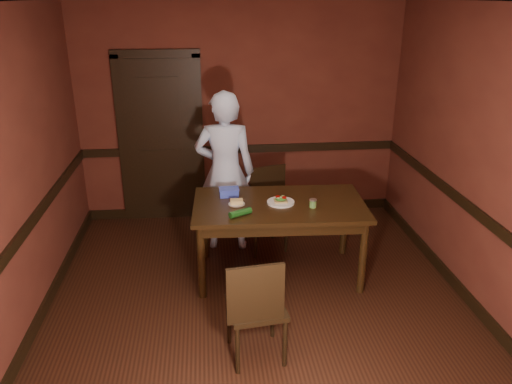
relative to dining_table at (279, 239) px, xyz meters
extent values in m
cube|color=black|center=(-0.27, -0.65, -0.40)|extent=(4.00, 4.50, 0.01)
cube|color=white|center=(-0.27, -0.65, 2.30)|extent=(4.00, 4.50, 0.01)
cube|color=#542319|center=(-0.27, 1.60, 0.95)|extent=(4.00, 0.02, 2.70)
cube|color=#542319|center=(-0.27, -2.90, 0.95)|extent=(4.00, 0.02, 2.70)
cube|color=#542319|center=(-2.27, -0.65, 0.95)|extent=(0.02, 4.50, 2.70)
cube|color=#542319|center=(1.73, -0.65, 0.95)|extent=(0.02, 4.50, 2.70)
cube|color=black|center=(-0.27, 1.59, 0.50)|extent=(4.00, 0.03, 0.10)
cube|color=black|center=(-2.25, -0.65, 0.50)|extent=(0.03, 4.50, 0.10)
cube|color=black|center=(1.72, -0.65, 0.50)|extent=(0.03, 4.50, 0.10)
cube|color=black|center=(-0.27, 1.59, -0.34)|extent=(4.00, 0.03, 0.12)
cube|color=black|center=(-2.25, -0.65, -0.34)|extent=(0.03, 4.50, 0.12)
cube|color=black|center=(1.72, -0.65, -0.34)|extent=(0.03, 4.50, 0.12)
cube|color=black|center=(-1.27, 1.56, 0.62)|extent=(0.85, 0.04, 2.05)
cube|color=black|center=(-1.74, 1.58, 0.62)|extent=(0.10, 0.06, 2.15)
cube|color=black|center=(-0.79, 1.58, 0.62)|extent=(0.10, 0.06, 2.15)
cube|color=black|center=(-1.27, 1.58, 1.70)|extent=(1.05, 0.06, 0.10)
cube|color=black|center=(0.00, 0.00, 0.00)|extent=(1.76, 1.04, 0.80)
imported|color=silver|center=(-0.51, 0.68, 0.51)|extent=(0.70, 0.50, 1.82)
cylinder|color=white|center=(0.01, 0.00, 0.41)|extent=(0.28, 0.28, 0.01)
cube|color=tan|center=(0.01, 0.00, 0.43)|extent=(0.13, 0.12, 0.02)
ellipsoid|color=#368129|center=(0.01, 0.00, 0.45)|extent=(0.12, 0.11, 0.03)
cylinder|color=#B00805|center=(-0.01, 0.01, 0.47)|extent=(0.05, 0.05, 0.01)
cylinder|color=#B00805|center=(0.05, -0.01, 0.47)|extent=(0.05, 0.05, 0.01)
cylinder|color=#84BD6B|center=(-0.02, -0.03, 0.47)|extent=(0.03, 0.03, 0.01)
cylinder|color=#84BD6B|center=(0.04, 0.02, 0.47)|extent=(0.03, 0.03, 0.01)
cylinder|color=#84BD6B|center=(0.01, 0.00, 0.47)|extent=(0.03, 0.03, 0.01)
cylinder|color=#5A8D41|center=(0.31, -0.14, 0.44)|extent=(0.07, 0.07, 0.07)
cylinder|color=#BBBAB2|center=(0.31, -0.14, 0.48)|extent=(0.07, 0.07, 0.01)
cylinder|color=white|center=(-0.43, 0.01, 0.41)|extent=(0.16, 0.16, 0.01)
cube|color=#EAC774|center=(-0.43, 0.01, 0.43)|extent=(0.12, 0.08, 0.04)
cube|color=blue|center=(-0.49, 0.24, 0.44)|extent=(0.20, 0.13, 0.08)
cube|color=blue|center=(-0.49, 0.24, 0.48)|extent=(0.21, 0.14, 0.01)
cylinder|color=#154614|center=(-0.41, -0.27, 0.43)|extent=(0.23, 0.16, 0.06)
camera|label=1|loc=(-0.71, -4.55, 2.35)|focal=35.00mm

